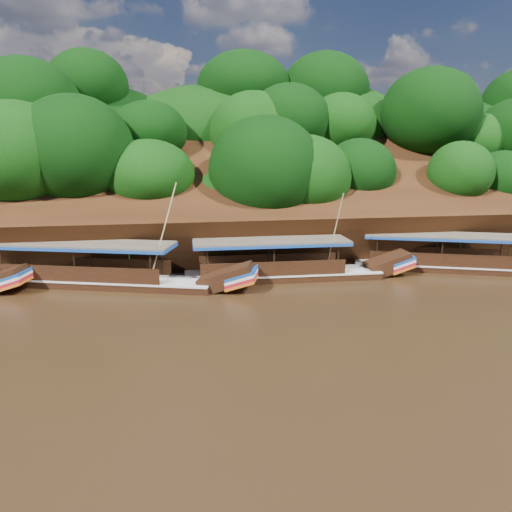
# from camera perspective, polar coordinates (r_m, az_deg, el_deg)

# --- Properties ---
(ground) EXTENTS (160.00, 160.00, 0.00)m
(ground) POSITION_cam_1_polar(r_m,az_deg,el_deg) (26.53, 11.05, -6.46)
(ground) COLOR black
(ground) RESTS_ON ground
(riverbank) EXTENTS (120.00, 30.06, 19.40)m
(riverbank) POSITION_cam_1_polar(r_m,az_deg,el_deg) (47.48, 1.56, 4.61)
(riverbank) COLOR black
(riverbank) RESTS_ON ground
(boat_0) EXTENTS (15.23, 7.24, 5.98)m
(boat_0) POSITION_cam_1_polar(r_m,az_deg,el_deg) (37.25, 22.57, -0.72)
(boat_0) COLOR black
(boat_0) RESTS_ON ground
(boat_1) EXTENTS (15.08, 2.91, 6.13)m
(boat_1) POSITION_cam_1_polar(r_m,az_deg,el_deg) (32.54, 4.44, -1.58)
(boat_1) COLOR black
(boat_1) RESTS_ON ground
(boat_2) EXTENTS (16.96, 7.16, 6.89)m
(boat_2) POSITION_cam_1_polar(r_m,az_deg,el_deg) (31.99, -16.19, -2.27)
(boat_2) COLOR black
(boat_2) RESTS_ON ground
(reeds) EXTENTS (48.87, 2.37, 2.18)m
(reeds) POSITION_cam_1_polar(r_m,az_deg,el_deg) (34.17, 0.26, -0.31)
(reeds) COLOR #2E5E17
(reeds) RESTS_ON ground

